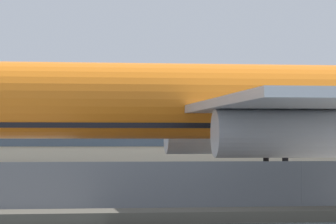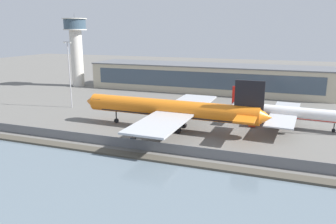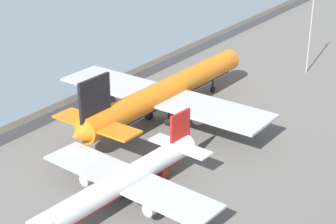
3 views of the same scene
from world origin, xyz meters
The scene contains 8 objects.
ground_plane centered at (0.00, 0.00, 0.00)m, with size 500.00×500.00×0.00m, color #66635E.
shoreline_seawall centered at (0.00, -20.50, 0.25)m, with size 320.00×3.00×0.50m.
perimeter_fence centered at (0.00, -16.00, 1.25)m, with size 280.00×0.10×2.49m.
cargo_jet_orange centered at (1.18, 2.61, 5.99)m, with size 57.06×49.11×15.69m.
passenger_jet_white_red centered at (32.74, 16.56, 4.34)m, with size 38.62×33.18×11.36m.
baggage_tug centered at (-3.58, -13.00, 0.81)m, with size 3.24×1.68×1.80m.
ops_van centered at (22.62, 14.92, 1.28)m, with size 2.61×5.38×2.48m.
apron_light_mast_apron_east centered at (-43.51, 16.13, 13.50)m, with size 3.20×0.40×24.39m.
Camera 3 is at (91.22, 66.03, 49.88)m, focal length 60.00 mm.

